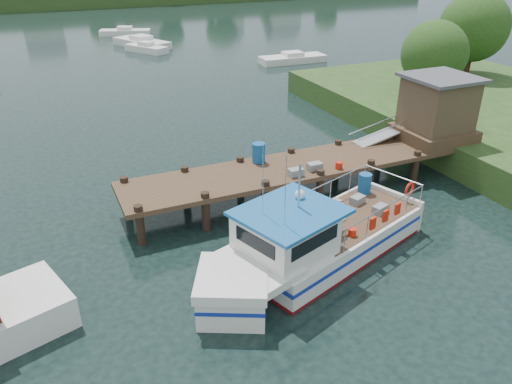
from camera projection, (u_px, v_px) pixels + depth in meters
name	position (u px, v px, depth m)	size (l,w,h in m)	color
ground_plane	(263.00, 200.00, 21.43)	(160.00, 160.00, 0.00)	black
dock	(392.00, 130.00, 22.80)	(16.60, 3.00, 4.78)	#493322
lobster_boat	(310.00, 244.00, 16.75)	(9.72, 5.44, 4.76)	silver
moored_far	(125.00, 32.00, 58.81)	(6.11, 3.80, 0.98)	silver
moored_b	(146.00, 48.00, 49.76)	(3.74, 4.80, 1.03)	silver
moored_c	(293.00, 59.00, 45.55)	(6.17, 2.34, 0.96)	silver
moored_d	(142.00, 43.00, 52.21)	(5.07, 7.30, 1.18)	silver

